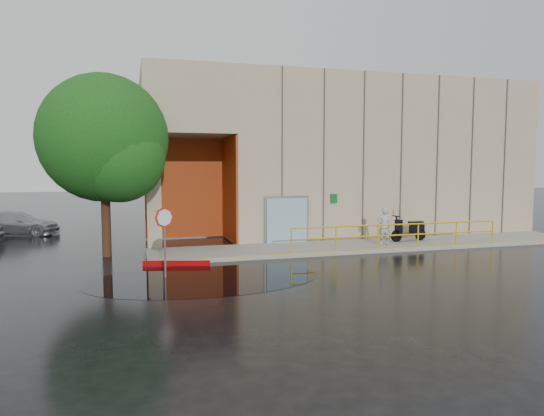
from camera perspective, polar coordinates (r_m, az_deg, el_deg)
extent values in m
plane|color=black|center=(16.52, 7.41, -7.64)|extent=(120.00, 120.00, 0.00)
cube|color=gray|center=(22.21, 12.27, -4.28)|extent=(20.00, 3.00, 0.15)
cube|color=tan|center=(28.63, 9.76, 5.68)|extent=(16.00, 10.00, 8.00)
cube|color=tan|center=(26.06, -10.78, 11.26)|extent=(4.00, 10.00, 3.00)
cube|color=tan|center=(21.22, -13.75, 1.85)|extent=(0.60, 0.60, 5.00)
cube|color=#9B2F0E|center=(24.42, -10.30, 2.30)|extent=(3.80, 0.15, 4.90)
cube|color=#9B2F0E|center=(22.98, -5.01, 2.20)|extent=(0.10, 3.50, 4.90)
cube|color=#8EACC2|center=(21.84, 1.77, -1.48)|extent=(1.90, 0.10, 2.00)
cube|color=slate|center=(21.91, 1.71, -1.46)|extent=(2.10, 0.06, 2.20)
cube|color=#0C5520|center=(22.62, 7.28, 1.12)|extent=(0.32, 0.04, 0.42)
cylinder|color=#D8B90B|center=(21.02, 14.67, -1.89)|extent=(9.50, 0.06, 0.06)
cylinder|color=#D8B90B|center=(21.08, 14.65, -3.10)|extent=(9.50, 0.06, 0.06)
imported|color=#A7A7AC|center=(21.71, 13.05, -2.11)|extent=(0.65, 0.47, 1.65)
cylinder|color=black|center=(22.86, 14.43, -3.20)|extent=(0.54, 0.16, 0.53)
cylinder|color=black|center=(23.66, 17.05, -2.99)|extent=(0.54, 0.16, 0.53)
cylinder|color=slate|center=(16.02, -12.48, -4.48)|extent=(0.06, 0.06, 1.99)
cylinder|color=#B52516|center=(15.86, -12.54, -1.10)|extent=(0.63, 0.36, 0.69)
cylinder|color=white|center=(15.84, -12.53, -1.11)|extent=(0.49, 0.26, 0.54)
cube|color=#9E0103|center=(17.90, -11.17, -6.42)|extent=(2.36, 0.80, 0.18)
cube|color=black|center=(15.73, -7.95, -8.27)|extent=(7.54, 4.70, 0.01)
imported|color=#9B9DA2|center=(28.55, -27.88, -1.61)|extent=(4.54, 2.59, 1.24)
cylinder|color=black|center=(20.32, -18.95, -0.96)|extent=(0.36, 0.36, 3.19)
sphere|color=#185013|center=(20.26, -19.19, 7.78)|extent=(5.00, 5.00, 5.00)
sphere|color=#185013|center=(19.62, -17.55, 5.73)|extent=(3.50, 3.50, 3.50)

